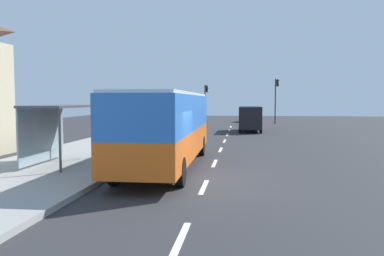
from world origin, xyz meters
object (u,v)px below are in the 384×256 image
object	(u,v)px
recycling_bin_orange	(112,151)
recycling_bin_green	(126,145)
sedan_near	(249,116)
bus_shelter	(54,119)
recycling_bin_red	(117,149)
recycling_bin_yellow	(122,147)
traffic_light_near_side	(276,94)
white_van	(250,117)
bus	(167,125)
traffic_light_far_side	(206,98)

from	to	relation	value
recycling_bin_orange	recycling_bin_green	xyz separation A→B (m)	(0.00, 2.10, 0.00)
sedan_near	bus_shelter	world-z (taller)	bus_shelter
recycling_bin_red	recycling_bin_yellow	distance (m)	0.70
recycling_bin_red	traffic_light_near_side	bearing A→B (deg)	72.79
recycling_bin_green	recycling_bin_red	bearing A→B (deg)	-90.00
recycling_bin_orange	recycling_bin_yellow	bearing A→B (deg)	90.00
recycling_bin_green	bus_shelter	xyz separation A→B (m)	(-2.21, -3.06, 1.44)
bus_shelter	recycling_bin_orange	bearing A→B (deg)	23.36
white_van	recycling_bin_red	xyz separation A→B (m)	(-6.40, -19.29, -0.69)
recycling_bin_orange	recycling_bin_yellow	xyz separation A→B (m)	(0.00, 1.40, 0.00)
bus	sedan_near	world-z (taller)	bus
bus	sedan_near	bearing A→B (deg)	83.75
recycling_bin_red	recycling_bin_green	world-z (taller)	same
sedan_near	traffic_light_near_side	size ratio (longest dim) A/B	0.81
sedan_near	recycling_bin_green	xyz separation A→B (m)	(-6.50, -34.33, -0.14)
traffic_light_near_side	traffic_light_far_side	bearing A→B (deg)	174.68
recycling_bin_red	traffic_light_near_side	xyz separation A→B (m)	(9.69, 31.30, 2.95)
sedan_near	traffic_light_far_side	bearing A→B (deg)	-146.08
sedan_near	white_van	bearing A→B (deg)	-90.35
white_van	traffic_light_near_side	world-z (taller)	traffic_light_near_side
white_van	recycling_bin_red	size ratio (longest dim) A/B	5.49
sedan_near	recycling_bin_green	bearing A→B (deg)	-100.72
white_van	recycling_bin_orange	xyz separation A→B (m)	(-6.40, -19.99, -0.69)
recycling_bin_red	traffic_light_near_side	world-z (taller)	traffic_light_near_side
bus	traffic_light_far_side	distance (m)	33.06
recycling_bin_red	traffic_light_far_side	size ratio (longest dim) A/B	0.20
white_van	recycling_bin_yellow	xyz separation A→B (m)	(-6.40, -18.59, -0.69)
white_van	recycling_bin_red	distance (m)	20.34
bus	bus_shelter	size ratio (longest dim) A/B	2.76
traffic_light_near_side	white_van	bearing A→B (deg)	-105.35
bus	recycling_bin_red	size ratio (longest dim) A/B	11.61
sedan_near	recycling_bin_yellow	xyz separation A→B (m)	(-6.50, -35.03, -0.14)
sedan_near	bus_shelter	size ratio (longest dim) A/B	1.10
traffic_light_far_side	bus_shelter	world-z (taller)	traffic_light_far_side
recycling_bin_yellow	recycling_bin_orange	bearing A→B (deg)	-90.00
bus	traffic_light_far_side	xyz separation A→B (m)	(-1.39, 33.00, 1.36)
bus	white_van	distance (m)	20.58
white_van	traffic_light_far_side	distance (m)	13.98
traffic_light_near_side	traffic_light_far_side	xyz separation A→B (m)	(-8.59, 0.80, -0.40)
recycling_bin_red	traffic_light_far_side	distance (m)	32.21
recycling_bin_orange	traffic_light_far_side	size ratio (longest dim) A/B	0.20
recycling_bin_yellow	bus	bearing A→B (deg)	-32.80
white_van	sedan_near	xyz separation A→B (m)	(0.10, 16.43, -0.55)
sedan_near	recycling_bin_green	world-z (taller)	sedan_near
recycling_bin_orange	recycling_bin_green	size ratio (longest dim) A/B	1.00
bus	recycling_bin_green	distance (m)	3.59
traffic_light_near_side	sedan_near	bearing A→B (deg)	125.79
recycling_bin_orange	recycling_bin_green	distance (m)	2.10
recycling_bin_green	traffic_light_near_side	size ratio (longest dim) A/B	0.17
recycling_bin_red	bus_shelter	world-z (taller)	bus_shelter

